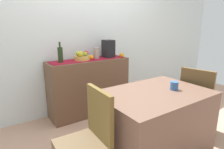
# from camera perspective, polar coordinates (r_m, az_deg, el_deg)

# --- Properties ---
(ground_plane) EXTENTS (6.40, 6.40, 0.02)m
(ground_plane) POSITION_cam_1_polar(r_m,az_deg,el_deg) (2.68, 6.13, -17.54)
(ground_plane) COLOR tan
(ground_plane) RESTS_ON ground
(room_wall_rear) EXTENTS (6.40, 0.06, 2.70)m
(room_wall_rear) POSITION_cam_1_polar(r_m,az_deg,el_deg) (3.26, -6.98, 13.40)
(room_wall_rear) COLOR silver
(room_wall_rear) RESTS_ON ground
(sideboard_console) EXTENTS (1.28, 0.42, 0.89)m
(sideboard_console) POSITION_cam_1_polar(r_m,az_deg,el_deg) (3.11, -6.84, -3.64)
(sideboard_console) COLOR brown
(sideboard_console) RESTS_ON ground
(table_runner) EXTENTS (1.21, 0.32, 0.01)m
(table_runner) POSITION_cam_1_polar(r_m,az_deg,el_deg) (3.00, -7.10, 4.49)
(table_runner) COLOR maroon
(table_runner) RESTS_ON sideboard_console
(fruit_bowl) EXTENTS (0.24, 0.24, 0.07)m
(fruit_bowl) POSITION_cam_1_polar(r_m,az_deg,el_deg) (2.95, -9.01, 4.95)
(fruit_bowl) COLOR gold
(fruit_bowl) RESTS_ON table_runner
(apple_rear) EXTENTS (0.06, 0.06, 0.06)m
(apple_rear) POSITION_cam_1_polar(r_m,az_deg,el_deg) (2.98, -9.21, 6.32)
(apple_rear) COLOR olive
(apple_rear) RESTS_ON fruit_bowl
(apple_right) EXTENTS (0.07, 0.07, 0.07)m
(apple_right) POSITION_cam_1_polar(r_m,az_deg,el_deg) (2.90, -7.96, 6.15)
(apple_right) COLOR olive
(apple_right) RESTS_ON fruit_bowl
(apple_left) EXTENTS (0.07, 0.07, 0.07)m
(apple_left) POSITION_cam_1_polar(r_m,az_deg,el_deg) (2.94, -10.16, 6.21)
(apple_left) COLOR #9AB42B
(apple_left) RESTS_ON fruit_bowl
(apple_upper) EXTENTS (0.08, 0.08, 0.08)m
(apple_upper) POSITION_cam_1_polar(r_m,az_deg,el_deg) (2.87, -9.46, 6.13)
(apple_upper) COLOR gold
(apple_upper) RESTS_ON fruit_bowl
(apple_center) EXTENTS (0.08, 0.08, 0.08)m
(apple_center) POSITION_cam_1_polar(r_m,az_deg,el_deg) (2.97, -7.78, 6.45)
(apple_center) COLOR red
(apple_center) RESTS_ON fruit_bowl
(wine_bottle) EXTENTS (0.07, 0.07, 0.30)m
(wine_bottle) POSITION_cam_1_polar(r_m,az_deg,el_deg) (2.81, -15.25, 5.78)
(wine_bottle) COLOR #213316
(wine_bottle) RESTS_ON sideboard_console
(coffee_maker) EXTENTS (0.16, 0.18, 0.29)m
(coffee_maker) POSITION_cam_1_polar(r_m,az_deg,el_deg) (3.16, -1.12, 7.73)
(coffee_maker) COLOR black
(coffee_maker) RESTS_ON sideboard_console
(ceramic_vase) EXTENTS (0.09, 0.09, 0.18)m
(ceramic_vase) POSITION_cam_1_polar(r_m,az_deg,el_deg) (3.05, -4.73, 6.38)
(ceramic_vase) COLOR #9F9286
(ceramic_vase) RESTS_ON sideboard_console
(orange_loose_far) EXTENTS (0.08, 0.08, 0.08)m
(orange_loose_far) POSITION_cam_1_polar(r_m,az_deg,el_deg) (3.18, 2.90, 5.81)
(orange_loose_far) COLOR orange
(orange_loose_far) RESTS_ON sideboard_console
(orange_loose_mid) EXTENTS (0.08, 0.08, 0.08)m
(orange_loose_mid) POSITION_cam_1_polar(r_m,az_deg,el_deg) (2.99, -6.29, 5.17)
(orange_loose_mid) COLOR orange
(orange_loose_mid) RESTS_ON sideboard_console
(dining_table) EXTENTS (1.15, 0.79, 0.74)m
(dining_table) POSITION_cam_1_polar(r_m,az_deg,el_deg) (2.19, 12.23, -14.29)
(dining_table) COLOR brown
(dining_table) RESTS_ON ground
(coffee_cup) EXTENTS (0.08, 0.08, 0.09)m
(coffee_cup) POSITION_cam_1_polar(r_m,az_deg,el_deg) (2.15, 18.17, -3.21)
(coffee_cup) COLOR #2F5793
(coffee_cup) RESTS_ON dining_table
(chair_by_corner) EXTENTS (0.48, 0.48, 0.90)m
(chair_by_corner) POSITION_cam_1_polar(r_m,az_deg,el_deg) (2.84, 24.22, -10.60)
(chair_by_corner) COLOR brown
(chair_by_corner) RESTS_ON ground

